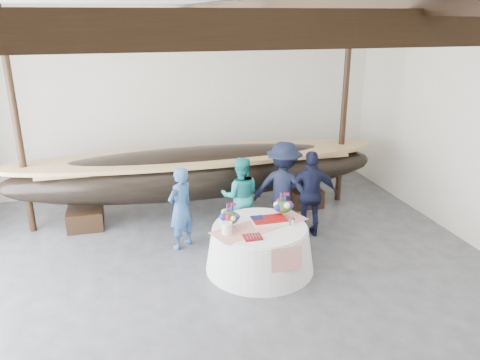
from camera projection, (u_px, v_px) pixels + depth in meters
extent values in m
cube|color=#3D3D42|center=(244.00, 322.00, 6.95)|extent=(10.00, 12.00, 0.01)
cube|color=silver|center=(182.00, 102.00, 11.67)|extent=(10.00, 0.02, 4.50)
cube|color=black|center=(427.00, 28.00, 2.33)|extent=(9.80, 0.12, 0.18)
cube|color=black|center=(271.00, 21.00, 4.61)|extent=(9.80, 0.12, 0.18)
cube|color=black|center=(218.00, 19.00, 6.89)|extent=(9.80, 0.12, 0.18)
cube|color=black|center=(192.00, 18.00, 9.17)|extent=(9.80, 0.12, 0.18)
cube|color=black|center=(245.00, 8.00, 5.48)|extent=(0.15, 11.76, 0.15)
cylinder|color=black|center=(17.00, 126.00, 9.13)|extent=(0.14, 0.14, 4.50)
cylinder|color=black|center=(344.00, 109.00, 10.79)|extent=(0.14, 0.14, 4.50)
cube|color=black|center=(86.00, 216.00, 10.07)|extent=(0.73, 0.94, 0.42)
cube|color=black|center=(303.00, 195.00, 11.26)|extent=(0.73, 0.94, 0.42)
ellipsoid|color=black|center=(199.00, 173.00, 10.40)|extent=(8.34, 1.67, 1.15)
cube|color=#9E7A4C|center=(199.00, 159.00, 10.30)|extent=(6.67, 1.09, 0.06)
cone|color=silver|center=(260.00, 248.00, 8.30)|extent=(1.93, 1.93, 0.80)
cylinder|color=silver|center=(260.00, 227.00, 8.17)|extent=(1.64, 1.64, 0.04)
cube|color=red|center=(260.00, 226.00, 8.16)|extent=(1.86, 1.13, 0.01)
cube|color=white|center=(269.00, 221.00, 8.26)|extent=(0.60, 0.40, 0.07)
cylinder|color=white|center=(227.00, 228.00, 7.84)|extent=(0.18, 0.18, 0.20)
cylinder|color=white|center=(226.00, 216.00, 8.29)|extent=(0.18, 0.18, 0.21)
cube|color=maroon|center=(253.00, 237.00, 7.71)|extent=(0.30, 0.24, 0.03)
cone|color=silver|center=(293.00, 222.00, 8.16)|extent=(0.09, 0.09, 0.12)
imported|color=#2B558B|center=(181.00, 208.00, 8.94)|extent=(0.71, 0.67, 1.63)
imported|color=teal|center=(240.00, 196.00, 9.53)|extent=(0.91, 0.78, 1.64)
imported|color=black|center=(283.00, 188.00, 9.49)|extent=(1.45, 1.27, 1.95)
imported|color=black|center=(311.00, 194.00, 9.40)|extent=(1.12, 0.63, 1.80)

